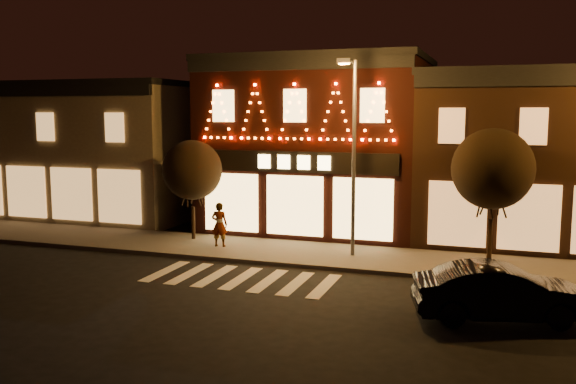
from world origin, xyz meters
The scene contains 10 objects.
ground centered at (0.00, 0.00, 0.00)m, with size 120.00×120.00×0.00m, color black.
sidewalk_far centered at (2.00, 8.00, 0.07)m, with size 44.00×4.00×0.15m, color #47423D.
building_left centered at (-13.00, 13.99, 3.66)m, with size 12.20×8.28×7.30m.
building_pulp centered at (0.00, 13.98, 4.16)m, with size 10.20×8.34×8.30m.
building_right_a centered at (9.50, 13.99, 3.76)m, with size 9.20×8.28×7.50m.
streetlamp_mid centered at (3.00, 7.84, 4.57)m, with size 0.48×1.72×7.54m.
tree_left centered at (-4.37, 8.87, 3.21)m, with size 2.62×2.62×4.37m.
tree_right centered at (8.11, 8.61, 3.66)m, with size 3.00×3.00×5.01m.
dark_sedan centered at (8.51, 2.35, 0.78)m, with size 1.66×4.75×1.57m, color black.
pedestrian centered at (-2.61, 7.83, 1.08)m, with size 0.68×0.44×1.86m, color gray.
Camera 1 is at (8.28, -15.29, 5.78)m, focal length 38.61 mm.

